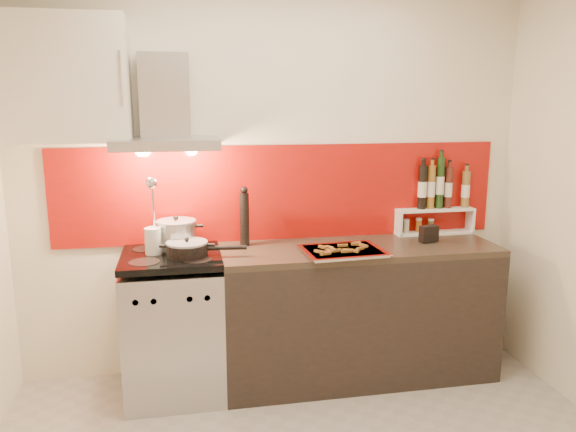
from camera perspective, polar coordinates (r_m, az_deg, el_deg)
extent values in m
cube|color=silver|center=(3.77, -1.30, 3.61)|extent=(3.40, 0.02, 2.60)
cube|color=#971108|center=(3.78, -0.51, 2.41)|extent=(3.00, 0.02, 0.64)
cube|color=#B7B7BA|center=(3.66, -11.48, -11.19)|extent=(0.60, 0.60, 0.84)
cube|color=black|center=(3.44, -11.45, -14.44)|extent=(0.50, 0.02, 0.40)
cube|color=#B7B7BA|center=(3.29, -11.73, -8.32)|extent=(0.56, 0.02, 0.12)
cube|color=#FF190C|center=(3.28, -11.73, -8.36)|extent=(0.10, 0.01, 0.04)
cube|color=black|center=(3.51, -11.80, -4.11)|extent=(0.60, 0.60, 0.04)
cube|color=black|center=(3.83, 7.05, -9.85)|extent=(1.80, 0.60, 0.86)
cube|color=#30281D|center=(3.69, 7.22, -3.34)|extent=(1.80, 0.60, 0.04)
cube|color=#B7B7BA|center=(3.44, -12.27, 7.25)|extent=(0.62, 0.50, 0.06)
cube|color=#B7B7BA|center=(3.58, -12.43, 11.90)|extent=(0.30, 0.18, 0.50)
sphere|color=#FFD18C|center=(3.45, -14.75, 6.48)|extent=(0.07, 0.07, 0.07)
sphere|color=#FFD18C|center=(3.44, -9.73, 6.68)|extent=(0.07, 0.07, 0.07)
cube|color=#EEE6CF|center=(3.56, -21.62, 12.82)|extent=(0.70, 0.35, 0.72)
cylinder|color=#B7B7BA|center=(3.60, -11.26, -1.96)|extent=(0.25, 0.25, 0.17)
cylinder|color=#99999E|center=(3.58, -11.31, -0.53)|extent=(0.25, 0.25, 0.01)
sphere|color=black|center=(3.57, -11.33, -0.17)|extent=(0.03, 0.03, 0.03)
cylinder|color=black|center=(3.43, -10.21, -3.40)|extent=(0.24, 0.24, 0.08)
cylinder|color=#99999E|center=(3.42, -10.24, -2.68)|extent=(0.25, 0.25, 0.01)
sphere|color=black|center=(3.41, -10.25, -2.38)|extent=(0.03, 0.03, 0.03)
cylinder|color=black|center=(3.41, -6.19, -3.22)|extent=(0.24, 0.05, 0.03)
cylinder|color=silver|center=(3.51, -13.53, -2.56)|extent=(0.10, 0.10, 0.17)
cylinder|color=silver|center=(3.47, -13.54, 1.02)|extent=(0.01, 0.08, 0.32)
sphere|color=silver|center=(3.37, -13.71, 3.28)|extent=(0.07, 0.07, 0.07)
cylinder|color=black|center=(3.64, -4.45, -0.36)|extent=(0.06, 0.06, 0.35)
sphere|color=black|center=(3.60, -4.50, 2.65)|extent=(0.05, 0.05, 0.05)
cube|color=white|center=(4.13, 14.51, -1.60)|extent=(0.56, 0.15, 0.01)
cube|color=white|center=(4.00, 11.06, -0.69)|extent=(0.01, 0.15, 0.16)
cube|color=white|center=(4.23, 17.89, -0.36)|extent=(0.02, 0.15, 0.16)
cube|color=white|center=(4.09, 14.63, 0.67)|extent=(0.56, 0.15, 0.02)
cylinder|color=black|center=(4.02, 13.49, 2.87)|extent=(0.06, 0.06, 0.31)
cylinder|color=brown|center=(4.05, 14.33, 2.88)|extent=(0.05, 0.05, 0.31)
cylinder|color=black|center=(4.07, 15.19, 3.27)|extent=(0.06, 0.06, 0.36)
cylinder|color=#4A1A13|center=(4.11, 15.98, 2.80)|extent=(0.05, 0.05, 0.29)
cylinder|color=brown|center=(4.17, 17.59, 2.62)|extent=(0.06, 0.06, 0.26)
cylinder|color=beige|center=(4.03, 11.92, -1.07)|extent=(0.04, 0.04, 0.08)
cylinder|color=#A15D1A|center=(4.07, 13.12, -0.99)|extent=(0.04, 0.04, 0.09)
cylinder|color=brown|center=(4.11, 14.29, -0.98)|extent=(0.04, 0.04, 0.08)
cube|color=black|center=(3.84, 14.11, -1.75)|extent=(0.14, 0.08, 0.11)
cube|color=silver|center=(3.50, 5.58, -3.62)|extent=(0.50, 0.39, 0.01)
cube|color=silver|center=(3.50, 5.59, -3.46)|extent=(0.52, 0.41, 0.01)
cube|color=red|center=(3.50, 5.59, -3.46)|extent=(0.45, 0.35, 0.01)
cube|color=brown|center=(3.41, 3.15, -3.63)|extent=(0.06, 0.06, 0.02)
cube|color=brown|center=(3.61, 6.94, -2.85)|extent=(0.06, 0.02, 0.02)
cube|color=brown|center=(3.42, 4.15, -3.62)|extent=(0.02, 0.06, 0.02)
cube|color=brown|center=(3.45, 6.70, -3.54)|extent=(0.06, 0.06, 0.02)
cube|color=brown|center=(3.51, 4.23, -3.20)|extent=(0.04, 0.06, 0.02)
cube|color=brown|center=(3.46, 4.64, -3.43)|extent=(0.05, 0.06, 0.02)
cube|color=brown|center=(3.46, 6.07, -3.46)|extent=(0.07, 0.03, 0.02)
cube|color=brown|center=(3.44, 4.96, -3.52)|extent=(0.07, 0.04, 0.02)
cube|color=brown|center=(3.58, 7.69, -2.99)|extent=(0.05, 0.06, 0.02)
cube|color=brown|center=(3.43, 5.95, -3.58)|extent=(0.06, 0.02, 0.02)
cube|color=brown|center=(3.56, 5.58, -3.00)|extent=(0.06, 0.02, 0.02)
cube|color=brown|center=(3.37, 3.84, -3.83)|extent=(0.07, 0.03, 0.02)
cube|color=brown|center=(3.52, 3.54, -3.17)|extent=(0.05, 0.06, 0.02)
cube|color=brown|center=(3.50, 7.34, -3.31)|extent=(0.06, 0.05, 0.02)
cube|color=brown|center=(3.63, 6.96, -2.76)|extent=(0.07, 0.04, 0.02)
cube|color=brown|center=(3.38, 3.60, -3.80)|extent=(0.05, 0.06, 0.02)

